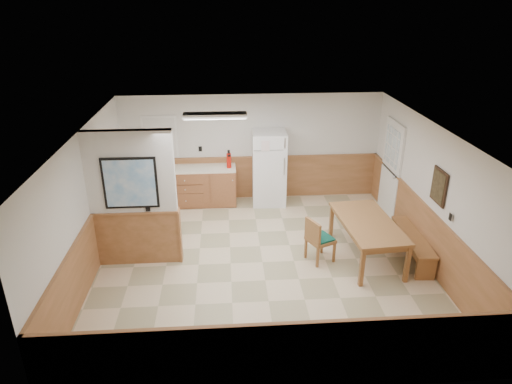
{
  "coord_description": "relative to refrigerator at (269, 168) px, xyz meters",
  "views": [
    {
      "loc": [
        -0.64,
        -7.17,
        4.53
      ],
      "look_at": [
        -0.09,
        0.4,
        1.24
      ],
      "focal_mm": 32.0,
      "sensor_mm": 36.0,
      "label": 1
    }
  ],
  "objects": [
    {
      "name": "back_wall",
      "position": [
        -0.37,
        0.37,
        0.39
      ],
      "size": [
        6.0,
        0.02,
        2.5
      ],
      "primitive_type": "cube",
      "color": "silver",
      "rests_on": "ground"
    },
    {
      "name": "ceiling",
      "position": [
        -0.37,
        -2.63,
        1.64
      ],
      "size": [
        6.0,
        6.0,
        0.02
      ],
      "primitive_type": "cube",
      "color": "silver",
      "rests_on": "back_wall"
    },
    {
      "name": "right_wall",
      "position": [
        2.63,
        -2.63,
        0.39
      ],
      "size": [
        0.02,
        6.0,
        2.5
      ],
      "primitive_type": "cube",
      "color": "silver",
      "rests_on": "ground"
    },
    {
      "name": "wainscot_left",
      "position": [
        -3.35,
        -2.63,
        -0.36
      ],
      "size": [
        0.04,
        6.0,
        1.0
      ],
      "primitive_type": "cube",
      "color": "#AC6E45",
      "rests_on": "ground"
    },
    {
      "name": "kitchen_counter",
      "position": [
        -1.58,
        0.05,
        -0.4
      ],
      "size": [
        2.2,
        0.61,
        1.0
      ],
      "color": "#975935",
      "rests_on": "ground"
    },
    {
      "name": "dining_chair",
      "position": [
        0.61,
        -2.65,
        -0.37
      ],
      "size": [
        0.71,
        0.61,
        0.85
      ],
      "rotation": [
        0.0,
        0.0,
        0.43
      ],
      "color": "#AC6F3F",
      "rests_on": "ground"
    },
    {
      "name": "exterior_door",
      "position": [
        2.59,
        -0.73,
        0.19
      ],
      "size": [
        0.07,
        1.02,
        2.15
      ],
      "color": "white",
      "rests_on": "ground"
    },
    {
      "name": "ground",
      "position": [
        -0.37,
        -2.63,
        -0.86
      ],
      "size": [
        6.0,
        6.0,
        0.0
      ],
      "primitive_type": "plane",
      "color": "beige",
      "rests_on": "ground"
    },
    {
      "name": "wainscot_back",
      "position": [
        -0.37,
        0.35,
        -0.36
      ],
      "size": [
        6.0,
        0.04,
        1.0
      ],
      "primitive_type": "cube",
      "color": "#AC6E45",
      "rests_on": "ground"
    },
    {
      "name": "kitchen_window",
      "position": [
        -2.47,
        0.35,
        0.69
      ],
      "size": [
        0.8,
        0.04,
        1.0
      ],
      "color": "white",
      "rests_on": "back_wall"
    },
    {
      "name": "refrigerator",
      "position": [
        0.0,
        0.0,
        0.0
      ],
      "size": [
        0.78,
        0.73,
        1.72
      ],
      "rotation": [
        0.0,
        0.0,
        -0.03
      ],
      "color": "white",
      "rests_on": "ground"
    },
    {
      "name": "left_wall",
      "position": [
        -3.37,
        -2.63,
        0.39
      ],
      "size": [
        0.02,
        6.0,
        2.5
      ],
      "primitive_type": "cube",
      "color": "silver",
      "rests_on": "ground"
    },
    {
      "name": "fluorescent_fixture",
      "position": [
        -1.17,
        -1.33,
        1.58
      ],
      "size": [
        1.2,
        0.3,
        0.09
      ],
      "color": "white",
      "rests_on": "ceiling"
    },
    {
      "name": "dining_table",
      "position": [
        1.55,
        -2.59,
        -0.2
      ],
      "size": [
        1.05,
        1.9,
        0.75
      ],
      "rotation": [
        0.0,
        0.0,
        0.07
      ],
      "color": "#AC6F3F",
      "rests_on": "ground"
    },
    {
      "name": "dining_bench",
      "position": [
        2.43,
        -2.63,
        -0.52
      ],
      "size": [
        0.46,
        1.64,
        0.45
      ],
      "rotation": [
        0.0,
        0.0,
        -0.06
      ],
      "color": "#AC6F3F",
      "rests_on": "ground"
    },
    {
      "name": "fire_extinguisher",
      "position": [
        -0.92,
        0.0,
        0.22
      ],
      "size": [
        0.12,
        0.12,
        0.42
      ],
      "rotation": [
        0.0,
        0.0,
        -0.12
      ],
      "color": "red",
      "rests_on": "kitchen_counter"
    },
    {
      "name": "wainscot_right",
      "position": [
        2.61,
        -2.63,
        -0.36
      ],
      "size": [
        0.04,
        6.0,
        1.0
      ],
      "primitive_type": "cube",
      "color": "#AC6E45",
      "rests_on": "ground"
    },
    {
      "name": "wall_painting",
      "position": [
        2.59,
        -2.93,
        0.69
      ],
      "size": [
        0.04,
        0.5,
        0.6
      ],
      "color": "black",
      "rests_on": "right_wall"
    },
    {
      "name": "soap_bottle",
      "position": [
        -2.65,
        0.02,
        0.16
      ],
      "size": [
        0.1,
        0.1,
        0.24
      ],
      "primitive_type": "cylinder",
      "rotation": [
        0.0,
        0.0,
        0.41
      ],
      "color": "#198C3E",
      "rests_on": "kitchen_counter"
    },
    {
      "name": "partition_wall",
      "position": [
        -2.62,
        -2.43,
        0.37
      ],
      "size": [
        1.5,
        0.2,
        2.5
      ],
      "color": "silver",
      "rests_on": "ground"
    }
  ]
}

